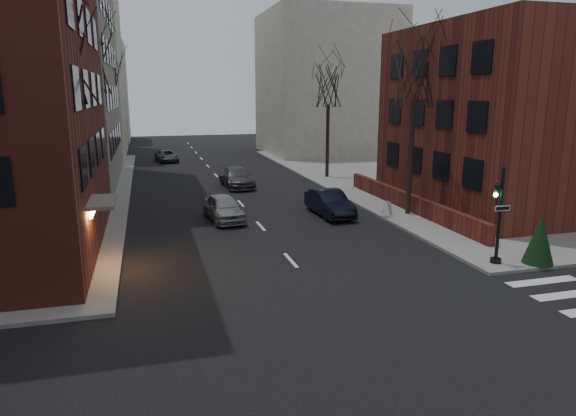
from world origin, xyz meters
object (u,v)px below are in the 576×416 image
(tree_left_a, at_px, (58,55))
(tree_left_b, at_px, (88,61))
(streetlamp_far, at_px, (117,124))
(evergreen_shrub, at_px, (540,239))
(tree_right_a, at_px, (415,74))
(tree_left_c, at_px, (105,81))
(car_lane_gray, at_px, (237,177))
(car_lane_far, at_px, (167,156))
(traffic_signal, at_px, (498,222))
(tree_right_b, at_px, (328,86))
(parked_sedan, at_px, (329,203))
(car_lane_silver, at_px, (224,208))
(sandwich_board, at_px, (387,209))
(streetlamp_near, at_px, (100,145))

(tree_left_a, distance_m, tree_left_b, 12.01)
(tree_left_b, distance_m, streetlamp_far, 16.68)
(evergreen_shrub, bearing_deg, tree_right_a, 95.05)
(tree_left_c, distance_m, car_lane_gray, 15.65)
(car_lane_far, bearing_deg, tree_left_c, -135.92)
(traffic_signal, distance_m, streetlamp_far, 36.81)
(traffic_signal, distance_m, tree_right_a, 10.92)
(tree_right_b, height_order, parked_sedan, tree_right_b)
(parked_sedan, relative_size, car_lane_gray, 0.90)
(tree_left_b, height_order, car_lane_gray, tree_left_b)
(streetlamp_far, distance_m, evergreen_shrub, 38.08)
(tree_left_c, xyz_separation_m, car_lane_far, (5.09, 6.48, -7.44))
(tree_left_a, xyz_separation_m, tree_left_c, (0.00, 26.00, -0.44))
(tree_left_b, xyz_separation_m, tree_right_a, (17.60, -8.00, -0.88))
(car_lane_far, bearing_deg, streetlamp_far, -142.83)
(tree_left_c, height_order, parked_sedan, tree_left_c)
(traffic_signal, xyz_separation_m, evergreen_shrub, (1.70, -0.49, -0.73))
(traffic_signal, bearing_deg, streetlamp_far, 116.06)
(parked_sedan, height_order, evergreen_shrub, evergreen_shrub)
(streetlamp_far, xyz_separation_m, evergreen_shrub, (17.84, -33.50, -3.06))
(car_lane_silver, height_order, car_lane_far, car_lane_silver)
(tree_left_b, xyz_separation_m, sandwich_board, (16.10, -8.36, -8.33))
(tree_right_a, relative_size, streetlamp_far, 1.55)
(tree_right_a, relative_size, evergreen_shrub, 4.73)
(tree_left_b, relative_size, streetlamp_far, 1.72)
(evergreen_shrub, bearing_deg, tree_left_c, 120.34)
(traffic_signal, distance_m, car_lane_silver, 14.54)
(traffic_signal, distance_m, tree_right_b, 23.71)
(tree_left_b, xyz_separation_m, car_lane_gray, (9.60, 4.03, -8.18))
(tree_right_a, bearing_deg, car_lane_far, 113.72)
(car_lane_far, height_order, evergreen_shrub, evergreen_shrub)
(car_lane_silver, bearing_deg, tree_left_b, 133.07)
(traffic_signal, relative_size, tree_right_b, 0.44)
(tree_right_b, bearing_deg, sandwich_board, -95.96)
(tree_left_c, height_order, tree_right_a, same)
(tree_left_a, bearing_deg, tree_left_c, 90.00)
(tree_left_a, relative_size, tree_left_c, 1.06)
(sandwich_board, distance_m, evergreen_shrub, 9.46)
(car_lane_far, bearing_deg, tree_right_b, -56.96)
(tree_right_a, bearing_deg, tree_right_b, 90.00)
(traffic_signal, height_order, tree_right_a, tree_right_a)
(traffic_signal, height_order, tree_left_a, tree_left_a)
(car_lane_far, bearing_deg, streetlamp_near, -108.18)
(tree_left_a, xyz_separation_m, tree_right_b, (17.60, 18.00, -0.88))
(evergreen_shrub, bearing_deg, car_lane_gray, 112.32)
(tree_left_c, relative_size, streetlamp_near, 1.55)
(car_lane_gray, distance_m, evergreen_shrub, 23.28)
(tree_right_b, bearing_deg, tree_right_a, -90.00)
(tree_right_a, bearing_deg, tree_left_c, 128.66)
(traffic_signal, distance_m, tree_left_a, 18.66)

